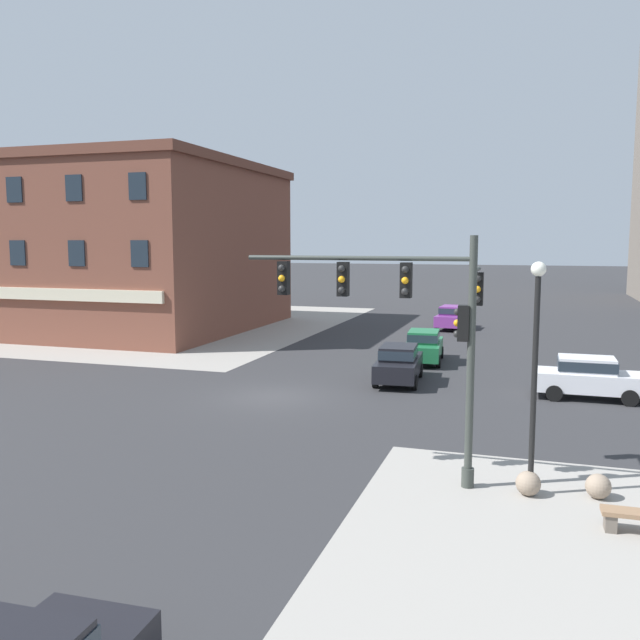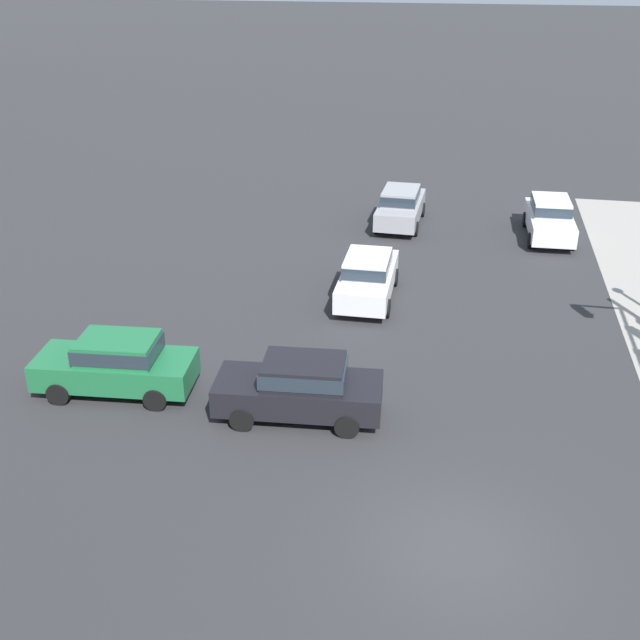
% 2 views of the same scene
% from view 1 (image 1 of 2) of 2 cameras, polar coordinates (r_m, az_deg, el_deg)
% --- Properties ---
extents(ground_plane, '(320.00, 320.00, 0.00)m').
position_cam_1_polar(ground_plane, '(27.08, -4.15, -6.60)').
color(ground_plane, '#2D2D30').
extents(sidewalk_far_corner, '(32.00, 32.00, 0.02)m').
position_cam_1_polar(sidewalk_far_corner, '(53.89, -16.09, -0.17)').
color(sidewalk_far_corner, gray).
rests_on(sidewalk_far_corner, ground).
extents(traffic_signal_main, '(6.15, 2.09, 6.41)m').
position_cam_1_polar(traffic_signal_main, '(17.24, 8.49, 0.10)').
color(traffic_signal_main, '#383D38').
rests_on(traffic_signal_main, ground).
extents(bollard_sphere_curb_a, '(0.61, 0.61, 0.61)m').
position_cam_1_polar(bollard_sphere_curb_a, '(17.65, 17.47, -13.25)').
color(bollard_sphere_curb_a, gray).
rests_on(bollard_sphere_curb_a, ground).
extents(bollard_sphere_curb_b, '(0.61, 0.61, 0.61)m').
position_cam_1_polar(bollard_sphere_curb_b, '(18.02, 22.81, -13.05)').
color(bollard_sphere_curb_b, gray).
rests_on(bollard_sphere_curb_b, ground).
extents(street_lamp_corner_near, '(0.36, 0.36, 5.78)m').
position_cam_1_polar(street_lamp_corner_near, '(16.90, 18.03, -2.63)').
color(street_lamp_corner_near, black).
rests_on(street_lamp_corner_near, ground).
extents(car_cross_eastbound, '(2.13, 4.52, 1.68)m').
position_cam_1_polar(car_cross_eastbound, '(29.72, 6.78, -3.62)').
color(car_cross_eastbound, black).
rests_on(car_cross_eastbound, ground).
extents(car_cross_westbound, '(4.40, 1.90, 1.68)m').
position_cam_1_polar(car_cross_westbound, '(28.58, 22.12, -4.50)').
color(car_cross_westbound, silver).
rests_on(car_cross_westbound, ground).
extents(car_parked_curb, '(2.15, 4.52, 1.68)m').
position_cam_1_polar(car_parked_curb, '(34.83, 8.91, -2.13)').
color(car_parked_curb, '#1E6B3D').
rests_on(car_parked_curb, ground).
extents(car_main_mid, '(2.16, 4.53, 1.68)m').
position_cam_1_polar(car_main_mid, '(48.45, 11.31, 0.31)').
color(car_main_mid, '#7A3389').
rests_on(car_main_mid, ground).
extents(storefront_block_near_corner, '(25.65, 19.15, 11.76)m').
position_cam_1_polar(storefront_block_near_corner, '(52.28, -19.36, 5.99)').
color(storefront_block_near_corner, brown).
rests_on(storefront_block_near_corner, ground).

